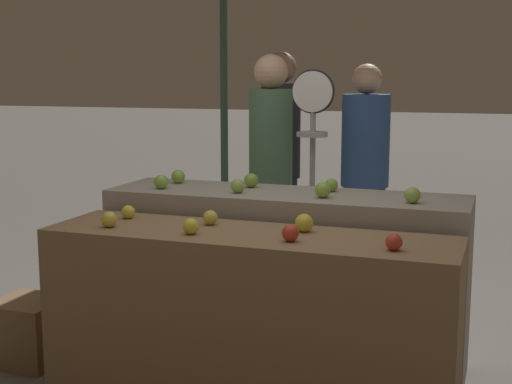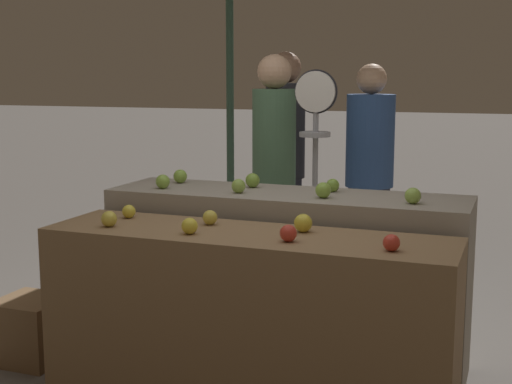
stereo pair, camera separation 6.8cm
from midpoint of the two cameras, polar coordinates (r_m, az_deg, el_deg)
display_counter_front at (r=3.55m, az=-1.18°, el=-10.36°), size 2.01×0.55×0.89m
display_counter_back at (r=4.07m, az=1.84°, el=-6.99°), size 2.01×0.55×1.00m
apple_front_0 at (r=3.62m, az=-12.20°, el=-2.16°), size 0.08×0.08×0.08m
apple_front_1 at (r=3.40m, az=-5.81°, el=-2.75°), size 0.08×0.08×0.08m
apple_front_2 at (r=3.24m, az=2.16°, el=-3.31°), size 0.08×0.08×0.08m
apple_front_3 at (r=3.13m, az=10.36°, el=-3.97°), size 0.07×0.07×0.07m
apple_front_4 at (r=3.83m, az=-10.69°, el=-1.58°), size 0.07×0.07×0.07m
apple_front_5 at (r=3.61m, az=-4.21°, el=-2.06°), size 0.08×0.08×0.08m
apple_front_6 at (r=3.44m, az=3.31°, el=-2.48°), size 0.09×0.09×0.09m
apple_back_0 at (r=4.12m, az=-8.06°, el=0.81°), size 0.08×0.08×0.08m
apple_back_1 at (r=3.94m, az=-1.97°, el=0.48°), size 0.08×0.08×0.08m
apple_back_2 at (r=3.79m, az=4.86°, el=0.16°), size 0.08×0.08×0.08m
apple_back_3 at (r=3.70m, az=11.90°, el=-0.26°), size 0.08×0.08×0.08m
apple_back_4 at (r=4.33m, az=-6.69°, el=1.24°), size 0.08×0.08×0.08m
apple_back_5 at (r=4.13m, az=-0.86°, el=0.94°), size 0.08×0.08×0.08m
apple_back_6 at (r=4.00m, az=5.58°, el=0.55°), size 0.07×0.07×0.07m
produce_scale at (r=4.58m, az=4.11°, el=4.04°), size 0.28×0.20×1.68m
person_vendor_at_scale at (r=4.94m, az=0.79°, el=2.54°), size 0.35×0.35×1.78m
person_customer_left at (r=5.50m, az=8.37°, el=2.49°), size 0.47×0.47×1.73m
person_customer_right at (r=5.60m, az=1.64°, el=3.56°), size 0.41×0.41×1.82m
wooden_crate_side at (r=4.39m, az=-18.07°, el=-10.53°), size 0.37×0.37×0.37m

